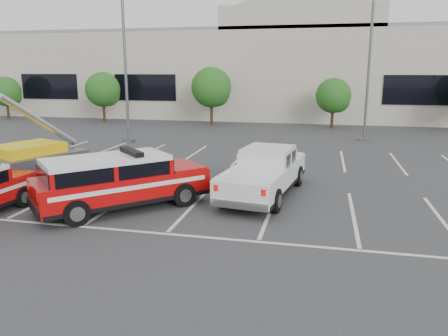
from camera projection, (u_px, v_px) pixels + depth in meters
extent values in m
plane|color=#303033|center=(194.00, 205.00, 15.34)|extent=(120.00, 120.00, 0.00)
cube|color=silver|center=(223.00, 175.00, 19.62)|extent=(23.00, 15.00, 0.01)
cube|color=beige|center=(282.00, 76.00, 44.89)|extent=(60.00, 15.00, 8.00)
cube|color=gray|center=(284.00, 34.00, 43.97)|extent=(60.00, 15.00, 0.30)
cube|color=beige|center=(303.00, 23.00, 41.92)|extent=(14.00, 12.00, 2.00)
cylinder|color=#3F2B19|center=(8.00, 111.00, 41.49)|extent=(0.24, 0.24, 1.51)
sphere|color=#1D4D14|center=(6.00, 91.00, 41.08)|extent=(2.77, 2.77, 2.77)
sphere|color=#1D4D14|center=(12.00, 96.00, 41.28)|extent=(1.85, 1.85, 1.85)
cylinder|color=#3F2B19|center=(104.00, 113.00, 39.31)|extent=(0.24, 0.24, 1.67)
sphere|color=#1D4D14|center=(103.00, 90.00, 38.86)|extent=(3.07, 3.07, 3.07)
sphere|color=#1D4D14|center=(108.00, 95.00, 39.07)|extent=(2.05, 2.05, 2.05)
cylinder|color=#3F2B19|center=(211.00, 114.00, 37.14)|extent=(0.24, 0.24, 1.84)
sphere|color=#1D4D14|center=(211.00, 87.00, 36.64)|extent=(3.37, 3.37, 3.37)
sphere|color=#1D4D14|center=(217.00, 93.00, 36.86)|extent=(2.24, 2.24, 2.24)
cylinder|color=#3F2B19|center=(332.00, 119.00, 35.02)|extent=(0.24, 0.24, 1.51)
sphere|color=#1D4D14|center=(333.00, 96.00, 34.61)|extent=(2.77, 2.77, 2.77)
sphere|color=#1D4D14|center=(338.00, 101.00, 34.81)|extent=(1.85, 1.85, 1.85)
cube|color=#59595E|center=(129.00, 141.00, 28.46)|extent=(0.60, 0.60, 0.20)
cylinder|color=#59595E|center=(125.00, 64.00, 27.37)|extent=(0.18, 0.18, 10.00)
cube|color=#59595E|center=(364.00, 139.00, 29.03)|extent=(0.60, 0.60, 0.20)
cylinder|color=#59595E|center=(369.00, 64.00, 27.94)|extent=(0.18, 0.18, 10.00)
cube|color=#AE0808|center=(123.00, 186.00, 14.86)|extent=(5.48, 5.52, 0.87)
cube|color=black|center=(107.00, 168.00, 14.44)|extent=(4.20, 4.22, 0.46)
cube|color=silver|center=(106.00, 159.00, 14.37)|extent=(4.11, 4.13, 0.17)
cube|color=black|center=(131.00, 152.00, 14.80)|extent=(1.30, 1.28, 0.16)
cube|color=silver|center=(264.00, 176.00, 16.34)|extent=(2.77, 5.95, 0.83)
cube|color=black|center=(268.00, 157.00, 16.67)|extent=(2.09, 2.26, 0.43)
cube|color=silver|center=(268.00, 149.00, 16.60)|extent=(2.04, 2.22, 0.16)
cube|color=#59595E|center=(29.00, 169.00, 18.07)|extent=(3.85, 4.77, 1.26)
cube|color=#E1B60D|center=(28.00, 150.00, 17.89)|extent=(2.63, 3.02, 0.46)
cylinder|color=#A5A5A8|center=(40.00, 121.00, 18.21)|extent=(1.47, 3.23, 2.47)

